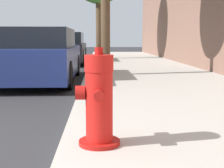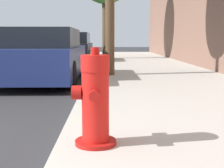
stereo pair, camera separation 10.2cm
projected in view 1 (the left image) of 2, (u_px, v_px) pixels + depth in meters
name	position (u px, v px, depth m)	size (l,w,h in m)	color
fire_hydrant	(99.00, 102.00, 2.65)	(0.38, 0.37, 0.84)	#A91511
parked_car_near	(38.00, 56.00, 7.72)	(1.87, 4.21, 1.32)	navy
parked_car_mid	(64.00, 49.00, 13.33)	(1.75, 4.06, 1.33)	black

